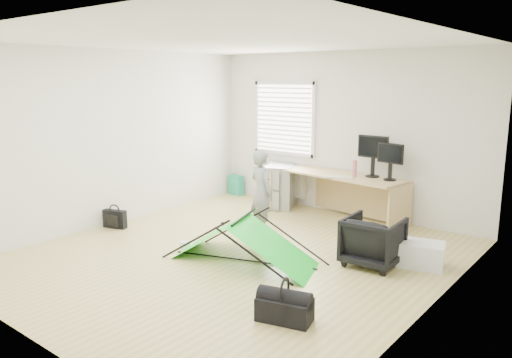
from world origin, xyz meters
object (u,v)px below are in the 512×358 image
Objects in this scene: person at (261,192)px; kite at (244,239)px; monitor_right at (390,167)px; duffel_bag at (284,310)px; monitor_left at (373,162)px; thermos at (354,168)px; filing_cabinet at (280,186)px; laptop_bag at (115,219)px; office_chair at (373,241)px; desk at (337,196)px; storage_crate at (421,254)px.

person is 0.67× the size of kite.
monitor_right reaches higher than duffel_bag.
thermos is at bearing -146.40° from monitor_left.
thermos is at bearing -24.40° from filing_cabinet.
kite is at bearing -15.24° from laptop_bag.
monitor_right is at bearing 20.35° from laptop_bag.
office_chair is (1.08, -1.53, -0.57)m from thermos.
monitor_right reaches higher than kite.
duffel_bag is at bearing -75.83° from monitor_left.
storage_crate is at bearing -26.44° from desk.
kite reaches higher than laptop_bag.
desk is 2.46m from kite.
filing_cabinet is 1.13× the size of office_chair.
laptop_bag is (-4.27, -1.36, -0.01)m from storage_crate.
office_chair is at bearing -3.04° from laptop_bag.
duffel_bag is at bearing -55.74° from kite.
thermos is 1.95m from office_chair.
laptop_bag is (-3.27, -2.63, -0.81)m from monitor_right.
filing_cabinet is 2.12m from monitor_right.
monitor_left is (0.55, 0.12, 0.61)m from desk.
kite reaches higher than storage_crate.
storage_crate is at bearing -40.53° from monitor_right.
filing_cabinet reaches higher than desk.
desk is 0.59m from thermos.
monitor_left is at bearing 88.48° from duffel_bag.
filing_cabinet reaches higher than storage_crate.
monitor_left reaches higher than laptop_bag.
storage_crate is (1.33, -1.36, -0.83)m from monitor_left.
monitor_left is at bearing 19.51° from desk.
storage_crate is at bearing -44.83° from monitor_left.
laptop_bag is at bearing 152.80° from duffel_bag.
monitor_left is (1.71, 0.10, 0.60)m from filing_cabinet.
storage_crate is at bearing -149.91° from office_chair.
thermos reaches higher than laptop_bag.
filing_cabinet is 1.51× the size of monitor_left.
laptop_bag is (-2.71, -2.57, -0.73)m from thermos.
desk is at bearing -166.68° from monitor_left.
monitor_left reaches higher than thermos.
monitor_left is 0.93× the size of storage_crate.
desk is 1.16× the size of kite.
monitor_right reaches higher than storage_crate.
monitor_right is 1.80m from storage_crate.
kite is at bearing 128.70° from duffel_bag.
filing_cabinet reaches higher than kite.
monitor_left is at bearing 134.35° from storage_crate.
monitor_left is 3.75m from duffel_bag.
thermos reaches higher than kite.
desk is 4.05× the size of storage_crate.
laptop_bag is at bearing -136.47° from monitor_left.
storage_crate is (1.56, -1.21, -0.72)m from thermos.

